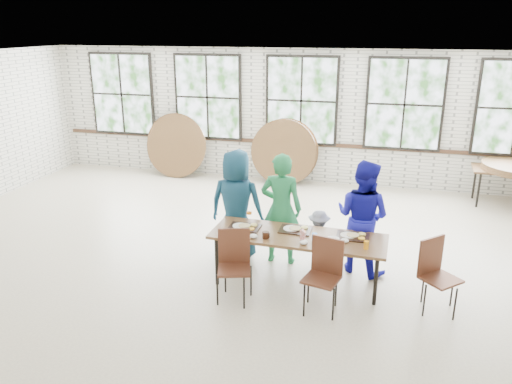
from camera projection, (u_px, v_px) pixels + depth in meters
The scene contains 11 objects.
room at pixel (301, 103), 11.07m from camera, with size 12.00×12.00×12.00m.
dining_table at pixel (298, 239), 6.84m from camera, with size 2.43×0.89×0.74m.
chair_near_left at pixel (234, 259), 6.55m from camera, with size 0.52×0.51×0.95m.
chair_near_right at pixel (324, 269), 6.28m from camera, with size 0.51×0.50×0.95m.
chair_spare at pixel (435, 269), 6.29m from camera, with size 0.58×0.58×0.95m.
adult_teal at pixel (236, 205), 7.64m from camera, with size 0.84×0.55×1.72m, color navy.
adult_green at pixel (281, 209), 7.47m from camera, with size 0.63×0.41×1.71m, color #228047.
toddler at pixel (319, 238), 7.47m from camera, with size 0.57×0.33×0.88m, color #161F46.
adult_blue at pixel (362, 217), 7.19m from camera, with size 0.82×0.64×1.69m, color #1717A1.
tabletop_clutter at pixel (305, 235), 6.77m from camera, with size 1.96×0.64×0.11m.
round_tops_leaning at pixel (229, 149), 11.59m from camera, with size 4.18×0.42×1.49m.
Camera 1 is at (1.81, -6.59, 3.48)m, focal length 35.00 mm.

